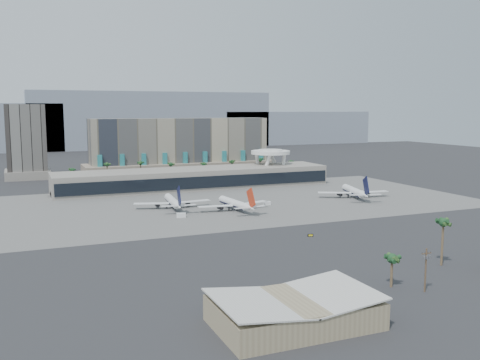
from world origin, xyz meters
name	(u,v)px	position (x,y,z in m)	size (l,w,h in m)	color
ground	(273,222)	(0.00, 0.00, 0.00)	(900.00, 900.00, 0.00)	#232326
apron_pad	(227,202)	(0.00, 55.00, 0.03)	(260.00, 130.00, 0.06)	#5B5B59
mountain_ridge	(127,124)	(27.88, 470.00, 29.89)	(680.00, 60.00, 70.00)	gray
hotel	(181,153)	(10.00, 174.41, 16.81)	(140.00, 30.00, 42.00)	tan
office_tower	(26,146)	(-95.00, 200.00, 22.94)	(30.00, 30.00, 52.00)	black
terminal	(195,177)	(0.00, 109.84, 6.52)	(170.00, 32.50, 14.50)	gray
saucer_structure	(270,155)	(55.00, 116.00, 18.45)	(26.00, 26.00, 21.89)	white
palm_row	(189,165)	(7.00, 145.00, 10.50)	(157.80, 2.80, 13.10)	brown
hangar_left	(294,311)	(-45.00, -102.00, 3.20)	(36.65, 22.60, 7.55)	gray
utility_pole	(426,266)	(-2.00, -96.09, 7.14)	(3.20, 0.85, 12.00)	#4C3826
airliner_left	(173,201)	(-31.39, 48.07, 3.45)	(38.27, 39.55, 13.66)	white
airliner_centre	(235,203)	(-5.10, 31.41, 3.35)	(37.28, 38.50, 13.29)	white
airliner_right	(354,191)	(69.56, 39.95, 3.63)	(39.27, 40.73, 14.38)	white
service_vehicle_a	(181,215)	(-34.06, 24.85, 1.02)	(4.17, 2.04, 2.04)	white
service_vehicle_b	(267,203)	(15.26, 38.19, 0.93)	(3.62, 2.07, 1.86)	white
taxiway_sign	(310,235)	(1.44, -29.48, 0.50)	(2.21, 0.83, 1.00)	black
near_palm_a	(392,263)	(-7.79, -89.33, 6.72)	(6.00, 6.00, 9.51)	brown
near_palm_b	(443,227)	(20.09, -78.59, 12.23)	(6.00, 6.00, 15.14)	brown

